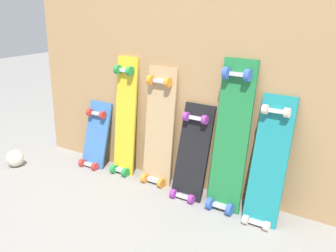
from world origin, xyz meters
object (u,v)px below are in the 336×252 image
(skateboard_green, at_px, (231,141))
(rubber_ball, at_px, (15,158))
(skateboard_yellow, at_px, (125,121))
(skateboard_natural, at_px, (159,131))
(skateboard_blue, at_px, (95,139))
(skateboard_black, at_px, (192,157))
(skateboard_teal, at_px, (268,167))

(skateboard_green, relative_size, rubber_ball, 7.38)
(skateboard_yellow, xyz_separation_m, skateboard_natural, (0.29, 0.00, -0.02))
(skateboard_blue, distance_m, skateboard_yellow, 0.32)
(skateboard_black, relative_size, skateboard_teal, 0.84)
(skateboard_blue, distance_m, skateboard_teal, 1.34)
(skateboard_blue, bearing_deg, skateboard_natural, 3.12)
(skateboard_yellow, xyz_separation_m, skateboard_green, (0.83, -0.04, 0.03))
(skateboard_blue, xyz_separation_m, skateboard_yellow, (0.27, 0.03, 0.18))
(skateboard_yellow, bearing_deg, rubber_ball, -152.03)
(rubber_ball, bearing_deg, skateboard_green, 12.79)
(rubber_ball, bearing_deg, skateboard_natural, 20.98)
(skateboard_natural, bearing_deg, skateboard_blue, -176.88)
(skateboard_yellow, height_order, skateboard_black, skateboard_yellow)
(skateboard_black, xyz_separation_m, skateboard_teal, (0.50, -0.01, 0.06))
(skateboard_teal, bearing_deg, skateboard_green, 174.99)
(skateboard_teal, bearing_deg, rubber_ball, -169.53)
(skateboard_yellow, xyz_separation_m, rubber_ball, (-0.74, -0.39, -0.32))
(skateboard_green, bearing_deg, skateboard_yellow, 177.40)
(skateboard_green, distance_m, rubber_ball, 1.64)
(skateboard_yellow, height_order, skateboard_green, skateboard_green)
(skateboard_blue, height_order, skateboard_natural, skateboard_natural)
(skateboard_black, height_order, rubber_ball, skateboard_black)
(skateboard_blue, relative_size, skateboard_yellow, 0.61)
(skateboard_blue, height_order, rubber_ball, skateboard_blue)
(skateboard_teal, xyz_separation_m, rubber_ball, (-1.81, -0.33, -0.25))
(skateboard_teal, bearing_deg, skateboard_blue, 178.70)
(skateboard_blue, distance_m, skateboard_green, 1.11)
(skateboard_yellow, distance_m, skateboard_green, 0.83)
(skateboard_yellow, distance_m, skateboard_natural, 0.29)
(skateboard_natural, xyz_separation_m, skateboard_teal, (0.78, -0.06, -0.04))
(skateboard_yellow, relative_size, skateboard_teal, 1.14)
(skateboard_yellow, bearing_deg, skateboard_blue, -173.89)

